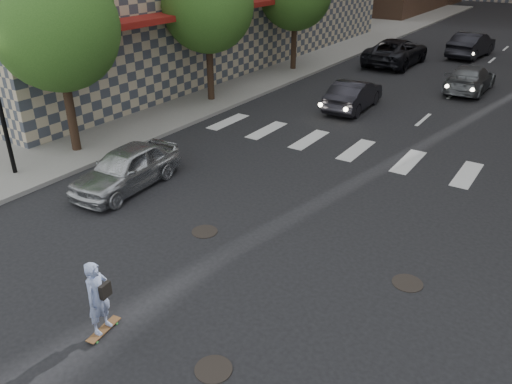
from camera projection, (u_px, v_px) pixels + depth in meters
ground at (239, 279)px, 11.55m from camera, size 160.00×160.00×0.00m
sidewalk_left at (236, 57)px, 33.60m from camera, size 13.00×80.00×0.15m
tree_a at (60, 22)px, 16.50m from camera, size 4.20×4.20×6.60m
tree_b at (210, 1)px, 22.45m from camera, size 4.20×4.20×6.60m
manhole_a at (214, 369)px, 9.09m from camera, size 0.70×0.70×0.02m
manhole_b at (205, 232)px, 13.43m from camera, size 0.70×0.70×0.02m
manhole_c at (407, 283)px, 11.40m from camera, size 0.70×0.70×0.02m
skateboarder at (98, 298)px, 9.58m from camera, size 0.46×0.85×1.65m
silver_sedan at (126, 168)px, 15.59m from camera, size 1.85×4.03×1.34m
traffic_car_a at (354, 95)px, 23.09m from camera, size 1.66×4.21×1.36m
traffic_car_b at (470, 78)px, 25.92m from camera, size 1.93×4.65×1.34m
traffic_car_c at (396, 52)px, 31.57m from camera, size 2.73×5.85×1.62m
traffic_car_e at (471, 45)px, 33.71m from camera, size 2.26×5.12×1.64m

